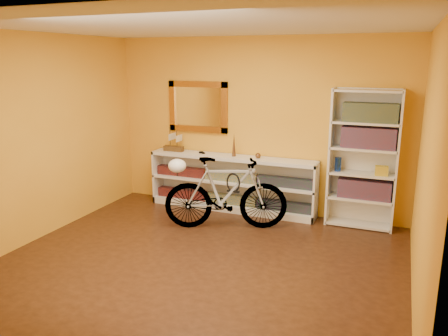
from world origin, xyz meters
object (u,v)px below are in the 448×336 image
at_px(console_unit, 232,183).
at_px(bookcase, 363,160).
at_px(bicycle, 226,193).
at_px(helmet, 177,166).

xyz_separation_m(console_unit, bookcase, (1.89, 0.03, 0.52)).
height_order(bookcase, bicycle, bookcase).
distance_m(console_unit, bicycle, 0.78).
bearing_deg(bookcase, helmet, -156.24).
height_order(bookcase, helmet, bookcase).
height_order(console_unit, bookcase, bookcase).
height_order(console_unit, bicycle, bicycle).
bearing_deg(bookcase, bicycle, -155.26).
height_order(bicycle, helmet, bicycle).
bearing_deg(helmet, console_unit, 67.69).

